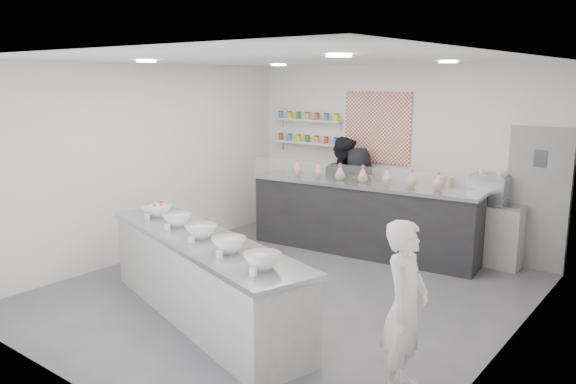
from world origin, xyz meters
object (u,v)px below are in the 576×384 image
(back_bar, at_px, (362,218))
(espresso_machine, at_px, (489,189))
(espresso_ledge, at_px, (478,232))
(staff_right, at_px, (358,195))
(woman_prep, at_px, (405,308))
(prep_counter, at_px, (202,278))
(staff_left, at_px, (343,188))

(back_bar, relative_size, espresso_machine, 7.04)
(espresso_ledge, height_order, staff_right, staff_right)
(woman_prep, bearing_deg, staff_right, 28.64)
(prep_counter, bearing_deg, espresso_ledge, 82.34)
(staff_right, bearing_deg, espresso_machine, -151.31)
(espresso_ledge, bearing_deg, back_bar, -156.76)
(espresso_machine, bearing_deg, staff_right, -175.21)
(back_bar, xyz_separation_m, staff_right, (-0.39, 0.52, 0.24))
(espresso_machine, xyz_separation_m, woman_prep, (0.63, -4.02, -0.36))
(woman_prep, height_order, staff_right, staff_right)
(espresso_ledge, relative_size, staff_left, 0.72)
(back_bar, bearing_deg, espresso_ledge, 17.55)
(prep_counter, bearing_deg, staff_left, 114.37)
(woman_prep, xyz_separation_m, staff_left, (-3.07, 3.84, 0.10))
(prep_counter, relative_size, espresso_machine, 6.79)
(espresso_ledge, bearing_deg, woman_prep, -79.58)
(espresso_ledge, bearing_deg, staff_right, -174.94)
(back_bar, height_order, espresso_machine, espresso_machine)
(back_bar, xyz_separation_m, staff_left, (-0.69, 0.52, 0.32))
(back_bar, bearing_deg, woman_prep, -60.02)
(back_bar, bearing_deg, staff_left, 137.21)
(back_bar, distance_m, staff_right, 0.70)
(back_bar, relative_size, staff_right, 2.29)
(woman_prep, distance_m, staff_left, 4.92)
(prep_counter, bearing_deg, staff_right, 109.92)
(espresso_ledge, relative_size, woman_prep, 0.81)
(prep_counter, height_order, espresso_ledge, prep_counter)
(espresso_machine, xyz_separation_m, staff_right, (-2.15, -0.18, -0.34))
(prep_counter, height_order, staff_right, staff_right)
(espresso_ledge, height_order, woman_prep, woman_prep)
(espresso_ledge, xyz_separation_m, staff_left, (-2.33, -0.18, 0.42))
(woman_prep, bearing_deg, prep_counter, 82.53)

